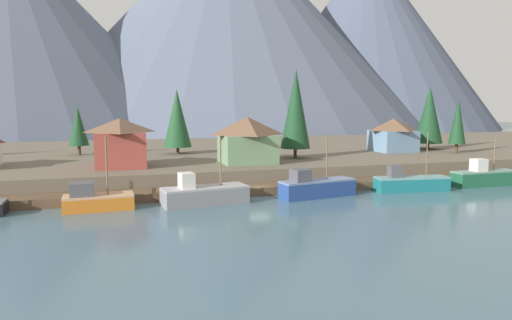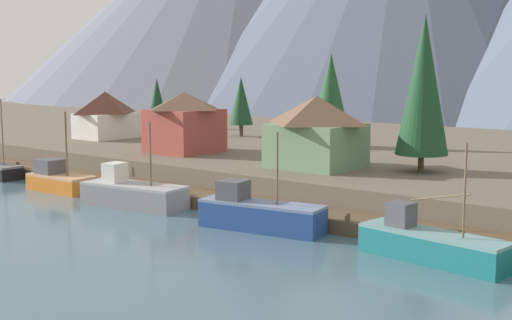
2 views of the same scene
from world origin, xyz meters
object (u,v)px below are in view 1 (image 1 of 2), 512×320
conifer_back_left (429,115)px  conifer_back_right (78,126)px  conifer_near_right (296,109)px  conifer_mid_left (458,121)px  house_red (120,142)px  conifer_mid_right (177,118)px  fishing_boat_orange (96,200)px  house_blue (393,135)px  fishing_boat_teal (410,183)px  house_green (247,139)px  fishing_boat_green (484,177)px  fishing_boat_blue (316,187)px  fishing_boat_grey (204,194)px

conifer_back_left → conifer_back_right: conifer_back_left is taller
conifer_near_right → conifer_mid_left: bearing=-1.6°
house_red → conifer_mid_right: (9.18, 14.08, 2.62)m
fishing_boat_orange → house_blue: house_blue is taller
fishing_boat_teal → house_blue: size_ratio=1.36×
house_green → fishing_boat_green: bearing=-24.3°
fishing_boat_blue → conifer_near_right: bearing=67.0°
conifer_back_right → conifer_near_right: bearing=-23.4°
fishing_boat_blue → fishing_boat_teal: fishing_boat_teal is taller
conifer_mid_left → fishing_boat_green: bearing=-118.5°
conifer_mid_left → conifer_back_right: bearing=166.4°
fishing_boat_blue → house_red: size_ratio=1.35×
fishing_boat_grey → fishing_boat_blue: bearing=-7.2°
fishing_boat_orange → fishing_boat_blue: bearing=-3.0°
conifer_mid_left → house_red: bearing=-177.7°
fishing_boat_grey → conifer_back_right: size_ratio=1.21×
fishing_boat_orange → fishing_boat_green: (48.40, 0.38, 0.12)m
house_red → conifer_mid_right: conifer_mid_right is taller
fishing_boat_blue → conifer_back_right: conifer_back_right is taller
fishing_boat_orange → conifer_near_right: (28.22, 16.78, 8.91)m
fishing_boat_green → house_red: size_ratio=1.32×
conifer_mid_left → conifer_mid_right: conifer_mid_right is taller
conifer_back_left → conifer_mid_right: bearing=173.8°
house_blue → conifer_near_right: bearing=-166.9°
fishing_boat_green → fishing_boat_orange: bearing=179.3°
house_blue → fishing_boat_grey: bearing=-149.3°
house_green → house_red: (-17.03, 0.48, -0.04)m
fishing_boat_orange → conifer_back_right: conifer_back_right is taller
conifer_near_right → conifer_back_left: bearing=12.5°
house_green → house_red: size_ratio=1.09×
fishing_boat_teal → house_red: bearing=164.9°
house_blue → conifer_mid_left: conifer_mid_left is taller
house_green → conifer_near_right: (8.51, 3.43, 4.17)m
house_blue → conifer_mid_left: size_ratio=0.75×
house_green → fishing_boat_grey: bearing=-122.0°
fishing_boat_green → house_red: (-45.72, 13.45, 4.58)m
fishing_boat_blue → conifer_back_left: conifer_back_left is taller
fishing_boat_grey → fishing_boat_blue: fishing_boat_grey is taller
conifer_near_right → fishing_boat_orange: bearing=-149.3°
conifer_mid_left → fishing_boat_orange: bearing=-164.3°
fishing_boat_green → conifer_near_right: 27.45m
house_green → conifer_back_right: size_ratio=0.97×
fishing_boat_teal → conifer_back_right: (-40.46, 30.69, 6.14)m
fishing_boat_teal → conifer_mid_left: 26.54m
fishing_boat_orange → house_red: 14.85m
conifer_near_right → fishing_boat_grey: bearing=-134.7°
conifer_mid_right → conifer_back_right: size_ratio=1.36×
fishing_boat_teal → fishing_boat_grey: bearing=-171.8°
conifer_back_left → conifer_back_right: 60.59m
conifer_mid_left → conifer_mid_right: 46.56m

